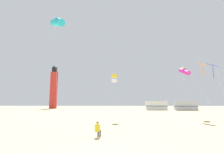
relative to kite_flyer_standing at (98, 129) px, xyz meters
name	(u,v)px	position (x,y,z in m)	size (l,w,h in m)	color
kite_flyer_standing	(98,129)	(0.00, 0.00, 0.00)	(0.43, 0.56, 1.16)	yellow
kite_box_gold	(114,78)	(1.21, 12.08, 5.41)	(3.21, 2.06, 6.61)	silver
kite_tube_cyan	(57,22)	(-4.52, 3.20, 9.95)	(2.13, 2.37, 11.26)	silver
kite_diamond_orange	(202,66)	(9.48, 2.77, 5.27)	(3.08, 2.89, 6.30)	silver
kite_diamond_blue	(213,67)	(10.09, 2.03, 5.03)	(1.73, 1.73, 6.04)	silver
kite_tube_magenta	(184,71)	(11.88, 12.79, 6.56)	(2.17, 2.55, 7.87)	silver
kite_tube_lime	(183,70)	(13.24, 16.63, 7.50)	(2.89, 3.28, 8.81)	silver
lighthouse_distant	(54,88)	(-22.27, 53.39, 7.22)	(2.80, 2.80, 16.80)	red
rv_van_white	(156,106)	(14.29, 41.83, 0.78)	(6.52, 2.58, 2.80)	white
rv_van_silver	(186,106)	(22.59, 39.81, 0.78)	(6.59, 2.79, 2.80)	#B7BABF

